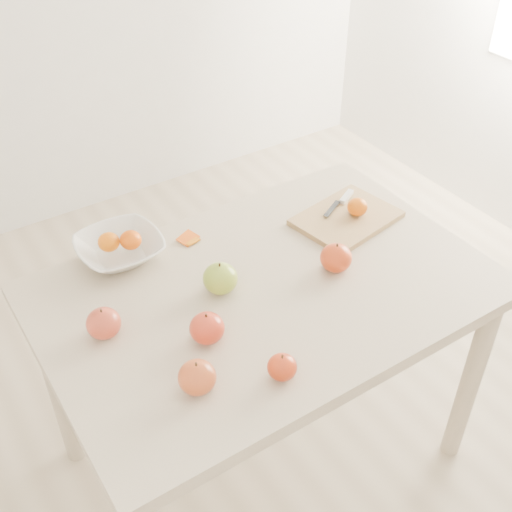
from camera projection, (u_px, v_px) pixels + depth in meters
ground at (264, 451)px, 2.19m from camera, size 3.50×3.50×0.00m
table at (266, 313)px, 1.79m from camera, size 1.20×0.80×0.75m
cutting_board at (346, 218)px, 1.96m from camera, size 0.33×0.27×0.02m
board_tangerine at (357, 207)px, 1.94m from camera, size 0.06×0.06×0.05m
fruit_bowl at (120, 249)px, 1.81m from camera, size 0.24×0.24×0.06m
bowl_tangerine_near at (109, 242)px, 1.79m from camera, size 0.06×0.06×0.05m
bowl_tangerine_far at (131, 240)px, 1.79m from camera, size 0.06×0.06×0.05m
orange_peel_a at (188, 239)px, 1.89m from camera, size 0.07×0.07×0.01m
orange_peel_b at (191, 241)px, 1.88m from camera, size 0.05×0.04×0.01m
paring_knife at (344, 199)px, 2.01m from camera, size 0.16×0.08×0.01m
apple_green at (220, 278)px, 1.69m from camera, size 0.09×0.09×0.08m
apple_red_b at (207, 328)px, 1.55m from camera, size 0.09×0.09×0.08m
apple_red_e at (336, 258)px, 1.76m from camera, size 0.09×0.09×0.08m
apple_red_d at (197, 377)px, 1.43m from camera, size 0.09×0.09×0.08m
apple_red_a at (104, 323)px, 1.56m from camera, size 0.09×0.09×0.08m
apple_red_c at (282, 367)px, 1.46m from camera, size 0.07×0.07×0.06m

